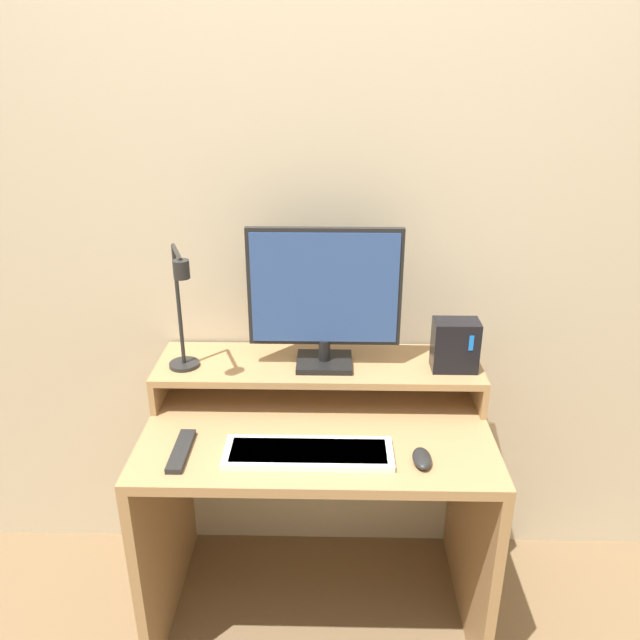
{
  "coord_description": "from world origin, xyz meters",
  "views": [
    {
      "loc": [
        0.04,
        -1.27,
        1.72
      ],
      "look_at": [
        0.01,
        0.34,
        1.03
      ],
      "focal_mm": 35.0,
      "sensor_mm": 36.0,
      "label": 1
    }
  ],
  "objects_px": {
    "mouse": "(422,458)",
    "monitor": "(325,295)",
    "router_dock": "(455,345)",
    "remote_control": "(181,451)",
    "desk_lamp": "(182,313)",
    "keyboard": "(308,453)"
  },
  "relations": [
    {
      "from": "mouse",
      "to": "monitor",
      "type": "bearing_deg",
      "value": 128.12
    },
    {
      "from": "router_dock",
      "to": "mouse",
      "type": "bearing_deg",
      "value": -112.03
    },
    {
      "from": "monitor",
      "to": "remote_control",
      "type": "bearing_deg",
      "value": -141.28
    },
    {
      "from": "monitor",
      "to": "desk_lamp",
      "type": "height_order",
      "value": "monitor"
    },
    {
      "from": "keyboard",
      "to": "remote_control",
      "type": "xyz_separation_m",
      "value": [
        -0.35,
        0.0,
        -0.0
      ]
    },
    {
      "from": "desk_lamp",
      "to": "mouse",
      "type": "distance_m",
      "value": 0.79
    },
    {
      "from": "router_dock",
      "to": "keyboard",
      "type": "relative_size",
      "value": 0.35
    },
    {
      "from": "desk_lamp",
      "to": "router_dock",
      "type": "height_order",
      "value": "desk_lamp"
    },
    {
      "from": "mouse",
      "to": "router_dock",
      "type": "bearing_deg",
      "value": 67.97
    },
    {
      "from": "mouse",
      "to": "remote_control",
      "type": "bearing_deg",
      "value": 177.47
    },
    {
      "from": "monitor",
      "to": "desk_lamp",
      "type": "xyz_separation_m",
      "value": [
        -0.41,
        -0.08,
        -0.03
      ]
    },
    {
      "from": "monitor",
      "to": "remote_control",
      "type": "xyz_separation_m",
      "value": [
        -0.39,
        -0.31,
        -0.34
      ]
    },
    {
      "from": "router_dock",
      "to": "mouse",
      "type": "height_order",
      "value": "router_dock"
    },
    {
      "from": "desk_lamp",
      "to": "monitor",
      "type": "bearing_deg",
      "value": 10.42
    },
    {
      "from": "monitor",
      "to": "mouse",
      "type": "height_order",
      "value": "monitor"
    },
    {
      "from": "keyboard",
      "to": "remote_control",
      "type": "height_order",
      "value": "keyboard"
    },
    {
      "from": "remote_control",
      "to": "router_dock",
      "type": "bearing_deg",
      "value": 20.38
    },
    {
      "from": "keyboard",
      "to": "mouse",
      "type": "bearing_deg",
      "value": -4.64
    },
    {
      "from": "desk_lamp",
      "to": "mouse",
      "type": "xyz_separation_m",
      "value": [
        0.68,
        -0.26,
        -0.3
      ]
    },
    {
      "from": "router_dock",
      "to": "monitor",
      "type": "bearing_deg",
      "value": 177.17
    },
    {
      "from": "desk_lamp",
      "to": "remote_control",
      "type": "height_order",
      "value": "desk_lamp"
    },
    {
      "from": "mouse",
      "to": "keyboard",
      "type": "bearing_deg",
      "value": 175.36
    }
  ]
}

